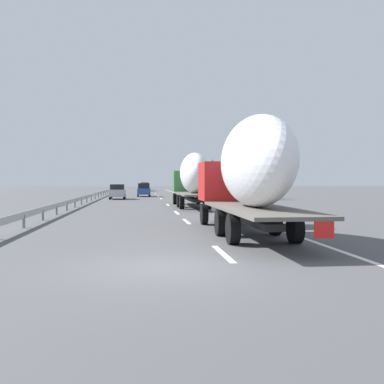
{
  "coord_description": "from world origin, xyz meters",
  "views": [
    {
      "loc": [
        -11.26,
        0.63,
        2.17
      ],
      "look_at": [
        18.74,
        -2.76,
        1.43
      ],
      "focal_mm": 42.38,
      "sensor_mm": 36.0,
      "label": 1
    }
  ],
  "objects_px": {
    "truck_lead": "(192,177)",
    "car_white_van": "(144,186)",
    "car_silver_hatch": "(118,192)",
    "truck_trailing": "(248,170)",
    "car_red_compact": "(145,187)",
    "road_sign": "(204,179)",
    "car_blue_sedan": "(144,190)"
  },
  "relations": [
    {
      "from": "car_white_van",
      "to": "truck_lead",
      "type": "bearing_deg",
      "value": -177.15
    },
    {
      "from": "car_white_van",
      "to": "car_silver_hatch",
      "type": "relative_size",
      "value": 1.14
    },
    {
      "from": "car_blue_sedan",
      "to": "road_sign",
      "type": "distance_m",
      "value": 13.05
    },
    {
      "from": "truck_trailing",
      "to": "car_red_compact",
      "type": "distance_m",
      "value": 79.22
    },
    {
      "from": "truck_lead",
      "to": "car_silver_hatch",
      "type": "xyz_separation_m",
      "value": [
        17.42,
        6.99,
        -1.57
      ]
    },
    {
      "from": "car_white_van",
      "to": "road_sign",
      "type": "bearing_deg",
      "value": -173.05
    },
    {
      "from": "truck_lead",
      "to": "car_white_van",
      "type": "relative_size",
      "value": 2.88
    },
    {
      "from": "car_red_compact",
      "to": "road_sign",
      "type": "distance_m",
      "value": 44.83
    },
    {
      "from": "truck_trailing",
      "to": "car_white_van",
      "type": "distance_m",
      "value": 88.33
    },
    {
      "from": "truck_lead",
      "to": "car_silver_hatch",
      "type": "relative_size",
      "value": 3.28
    },
    {
      "from": "truck_lead",
      "to": "car_white_van",
      "type": "bearing_deg",
      "value": 2.85
    },
    {
      "from": "truck_trailing",
      "to": "car_blue_sedan",
      "type": "distance_m",
      "value": 45.95
    },
    {
      "from": "truck_lead",
      "to": "car_white_van",
      "type": "height_order",
      "value": "truck_lead"
    },
    {
      "from": "truck_trailing",
      "to": "road_sign",
      "type": "distance_m",
      "value": 34.93
    },
    {
      "from": "truck_trailing",
      "to": "road_sign",
      "type": "relative_size",
      "value": 3.81
    },
    {
      "from": "truck_lead",
      "to": "truck_trailing",
      "type": "xyz_separation_m",
      "value": [
        -19.54,
        0.0,
        0.11
      ]
    },
    {
      "from": "car_white_van",
      "to": "car_blue_sedan",
      "type": "bearing_deg",
      "value": 179.45
    },
    {
      "from": "truck_lead",
      "to": "road_sign",
      "type": "distance_m",
      "value": 15.56
    },
    {
      "from": "truck_trailing",
      "to": "road_sign",
      "type": "height_order",
      "value": "truck_trailing"
    },
    {
      "from": "car_silver_hatch",
      "to": "car_red_compact",
      "type": "relative_size",
      "value": 0.85
    },
    {
      "from": "truck_lead",
      "to": "road_sign",
      "type": "height_order",
      "value": "truck_lead"
    },
    {
      "from": "car_red_compact",
      "to": "road_sign",
      "type": "bearing_deg",
      "value": -171.78
    },
    {
      "from": "truck_trailing",
      "to": "car_blue_sedan",
      "type": "xyz_separation_m",
      "value": [
        45.76,
        3.83,
        -1.65
      ]
    },
    {
      "from": "car_white_van",
      "to": "car_red_compact",
      "type": "distance_m",
      "value": 9.11
    },
    {
      "from": "car_white_van",
      "to": "car_red_compact",
      "type": "height_order",
      "value": "car_white_van"
    },
    {
      "from": "car_silver_hatch",
      "to": "car_blue_sedan",
      "type": "height_order",
      "value": "car_blue_sedan"
    },
    {
      "from": "car_silver_hatch",
      "to": "road_sign",
      "type": "relative_size",
      "value": 1.19
    },
    {
      "from": "truck_trailing",
      "to": "truck_lead",
      "type": "bearing_deg",
      "value": -0.0
    },
    {
      "from": "truck_trailing",
      "to": "car_silver_hatch",
      "type": "bearing_deg",
      "value": 10.71
    },
    {
      "from": "truck_trailing",
      "to": "car_white_van",
      "type": "height_order",
      "value": "truck_trailing"
    },
    {
      "from": "car_white_van",
      "to": "car_blue_sedan",
      "type": "xyz_separation_m",
      "value": [
        -42.49,
        0.41,
        0.01
      ]
    },
    {
      "from": "road_sign",
      "to": "truck_lead",
      "type": "bearing_deg",
      "value": 168.51
    }
  ]
}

